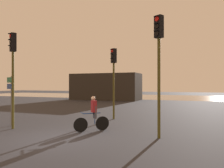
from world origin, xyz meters
TOP-DOWN VIEW (x-y plane):
  - ground_plane at (0.00, 0.00)m, footprint 120.00×120.00m
  - water_strip at (0.00, 31.92)m, footprint 80.00×16.00m
  - distant_building at (-7.18, 21.92)m, footprint 9.89×4.00m
  - traffic_light_near_left at (-3.12, 0.95)m, footprint 0.40×0.42m
  - traffic_light_center at (0.38, 5.59)m, footprint 0.40×0.42m
  - traffic_light_near_right at (3.84, 1.69)m, footprint 0.40×0.42m
  - direction_sign_post at (-3.79, 1.48)m, footprint 1.00×0.52m
  - cyclist at (0.77, 1.91)m, footprint 1.25×1.23m

SIDE VIEW (x-z plane):
  - ground_plane at x=0.00m, z-range 0.00..0.00m
  - water_strip at x=0.00m, z-range 0.00..0.01m
  - cyclist at x=0.77m, z-range 0.01..1.63m
  - direction_sign_post at x=-3.79m, z-range 0.49..3.09m
  - distant_building at x=-7.18m, z-range 0.00..3.76m
  - traffic_light_center at x=0.38m, z-range 0.86..5.29m
  - traffic_light_near_left at x=-3.12m, z-range 0.90..5.58m
  - traffic_light_near_right at x=3.84m, z-range 0.94..5.88m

